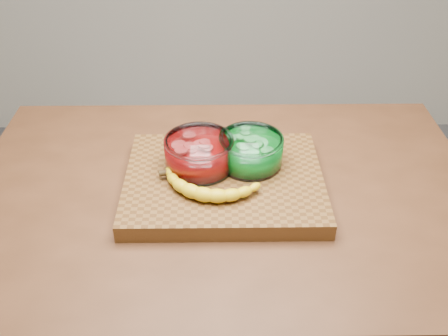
{
  "coord_description": "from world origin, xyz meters",
  "views": [
    {
      "loc": [
        -0.01,
        -0.91,
        1.63
      ],
      "look_at": [
        0.0,
        0.0,
        0.96
      ],
      "focal_mm": 40.0,
      "sensor_mm": 36.0,
      "label": 1
    }
  ],
  "objects": [
    {
      "name": "counter",
      "position": [
        0.0,
        0.0,
        0.45
      ],
      "size": [
        1.2,
        0.8,
        0.9
      ],
      "primitive_type": "cube",
      "color": "#512D18",
      "rests_on": "ground"
    },
    {
      "name": "cutting_board",
      "position": [
        0.0,
        0.0,
        0.92
      ],
      "size": [
        0.45,
        0.35,
        0.04
      ],
      "primitive_type": "cube",
      "color": "brown",
      "rests_on": "counter"
    },
    {
      "name": "bowl_red",
      "position": [
        -0.06,
        0.03,
        0.98
      ],
      "size": [
        0.16,
        0.16,
        0.07
      ],
      "color": "white",
      "rests_on": "cutting_board"
    },
    {
      "name": "bowl_green",
      "position": [
        0.06,
        0.05,
        0.97
      ],
      "size": [
        0.15,
        0.15,
        0.07
      ],
      "color": "white",
      "rests_on": "cutting_board"
    },
    {
      "name": "banana",
      "position": [
        -0.03,
        -0.05,
        0.96
      ],
      "size": [
        0.25,
        0.14,
        0.04
      ],
      "primitive_type": null,
      "color": "gold",
      "rests_on": "cutting_board"
    }
  ]
}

